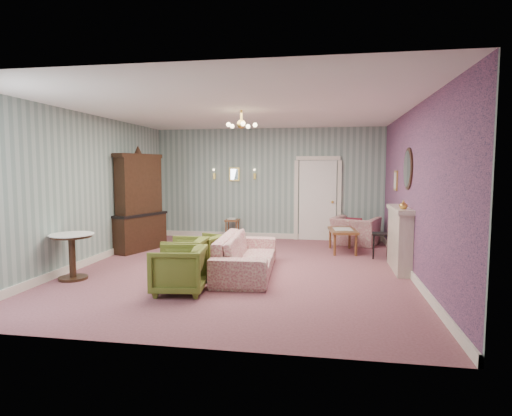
% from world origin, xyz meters
% --- Properties ---
extents(floor, '(7.00, 7.00, 0.00)m').
position_xyz_m(floor, '(0.00, 0.00, 0.00)').
color(floor, '#8F535D').
rests_on(floor, ground).
extents(ceiling, '(7.00, 7.00, 0.00)m').
position_xyz_m(ceiling, '(0.00, 0.00, 2.90)').
color(ceiling, white).
rests_on(ceiling, ground).
extents(wall_back, '(6.00, 0.00, 6.00)m').
position_xyz_m(wall_back, '(0.00, 3.50, 1.45)').
color(wall_back, gray).
rests_on(wall_back, ground).
extents(wall_front, '(6.00, 0.00, 6.00)m').
position_xyz_m(wall_front, '(0.00, -3.50, 1.45)').
color(wall_front, gray).
rests_on(wall_front, ground).
extents(wall_left, '(0.00, 7.00, 7.00)m').
position_xyz_m(wall_left, '(-3.00, 0.00, 1.45)').
color(wall_left, gray).
rests_on(wall_left, ground).
extents(wall_right, '(0.00, 7.00, 7.00)m').
position_xyz_m(wall_right, '(3.00, 0.00, 1.45)').
color(wall_right, gray).
rests_on(wall_right, ground).
extents(wall_right_floral, '(0.00, 7.00, 7.00)m').
position_xyz_m(wall_right_floral, '(2.98, 0.00, 1.45)').
color(wall_right_floral, '#B75B85').
rests_on(wall_right_floral, ground).
extents(door, '(1.12, 0.12, 2.16)m').
position_xyz_m(door, '(1.30, 3.46, 1.08)').
color(door, white).
rests_on(door, floor).
extents(olive_chair_a, '(0.79, 0.83, 0.77)m').
position_xyz_m(olive_chair_a, '(-0.62, -1.65, 0.39)').
color(olive_chair_a, '#5E6824').
rests_on(olive_chair_a, floor).
extents(olive_chair_b, '(0.67, 0.71, 0.71)m').
position_xyz_m(olive_chair_b, '(-0.90, -0.52, 0.35)').
color(olive_chair_b, '#5E6824').
rests_on(olive_chair_b, floor).
extents(olive_chair_c, '(0.79, 0.81, 0.66)m').
position_xyz_m(olive_chair_c, '(-0.73, 0.14, 0.33)').
color(olive_chair_c, '#5E6824').
rests_on(olive_chair_c, floor).
extents(sofa_chintz, '(0.81, 2.36, 0.91)m').
position_xyz_m(sofa_chintz, '(0.15, -0.31, 0.46)').
color(sofa_chintz, '#A24156').
rests_on(sofa_chintz, floor).
extents(wingback_chair, '(1.21, 1.00, 0.90)m').
position_xyz_m(wingback_chair, '(2.24, 2.91, 0.45)').
color(wingback_chair, '#A24156').
rests_on(wingback_chair, floor).
extents(dresser, '(0.90, 1.47, 2.31)m').
position_xyz_m(dresser, '(-2.65, 1.37, 1.16)').
color(dresser, black).
rests_on(dresser, floor).
extents(fireplace, '(0.30, 1.40, 1.16)m').
position_xyz_m(fireplace, '(2.86, 0.40, 0.58)').
color(fireplace, beige).
rests_on(fireplace, floor).
extents(mantel_vase, '(0.15, 0.15, 0.15)m').
position_xyz_m(mantel_vase, '(2.84, 0.00, 1.23)').
color(mantel_vase, gold).
rests_on(mantel_vase, fireplace).
extents(oval_mirror, '(0.04, 0.76, 0.84)m').
position_xyz_m(oval_mirror, '(2.96, 0.40, 1.85)').
color(oval_mirror, white).
rests_on(oval_mirror, wall_right).
extents(framed_print, '(0.04, 0.34, 0.42)m').
position_xyz_m(framed_print, '(2.97, 1.75, 1.60)').
color(framed_print, gold).
rests_on(framed_print, wall_right).
extents(coffee_table, '(0.67, 1.06, 0.51)m').
position_xyz_m(coffee_table, '(1.90, 1.93, 0.26)').
color(coffee_table, brown).
rests_on(coffee_table, floor).
extents(side_table_black, '(0.39, 0.39, 0.53)m').
position_xyz_m(side_table_black, '(2.65, 1.36, 0.27)').
color(side_table_black, black).
rests_on(side_table_black, floor).
extents(pedestal_table, '(0.90, 0.90, 0.78)m').
position_xyz_m(pedestal_table, '(-2.65, -1.20, 0.39)').
color(pedestal_table, black).
rests_on(pedestal_table, floor).
extents(nesting_table, '(0.37, 0.46, 0.58)m').
position_xyz_m(nesting_table, '(-0.89, 3.15, 0.29)').
color(nesting_table, brown).
rests_on(nesting_table, floor).
extents(gilt_mirror_back, '(0.28, 0.06, 0.36)m').
position_xyz_m(gilt_mirror_back, '(-0.90, 3.46, 1.70)').
color(gilt_mirror_back, gold).
rests_on(gilt_mirror_back, wall_back).
extents(sconce_left, '(0.16, 0.12, 0.30)m').
position_xyz_m(sconce_left, '(-1.45, 3.44, 1.70)').
color(sconce_left, gold).
rests_on(sconce_left, wall_back).
extents(sconce_right, '(0.16, 0.12, 0.30)m').
position_xyz_m(sconce_right, '(-0.35, 3.44, 1.70)').
color(sconce_right, gold).
rests_on(sconce_right, wall_back).
extents(chandelier, '(0.56, 0.56, 0.36)m').
position_xyz_m(chandelier, '(0.00, 0.00, 2.63)').
color(chandelier, gold).
rests_on(chandelier, ceiling).
extents(burgundy_cushion, '(0.41, 0.28, 0.39)m').
position_xyz_m(burgundy_cushion, '(2.19, 2.76, 0.48)').
color(burgundy_cushion, maroon).
rests_on(burgundy_cushion, wingback_chair).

